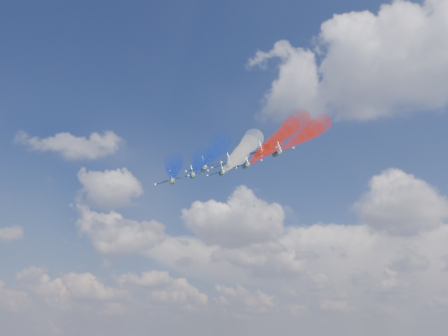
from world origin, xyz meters
The scene contains 16 objects.
jet_lead centered at (-16.11, -11.99, 140.37)m, with size 10.45×13.06×3.48m, color black, non-canonical shape.
trail_lead centered at (-0.05, -32.75, 134.80)m, with size 4.35×42.13×4.35m, color white, non-canonical shape.
jet_inner_left centered at (-18.77, -25.23, 136.26)m, with size 10.45×13.06×3.48m, color black, non-canonical shape.
trail_inner_left centered at (-2.71, -45.99, 130.69)m, with size 4.35×42.13×4.35m, color #1735C4, non-canonical shape.
jet_inner_right centered at (-4.79, -15.59, 139.96)m, with size 10.45×13.06×3.48m, color black, non-canonical shape.
trail_inner_right centered at (11.27, -36.35, 134.39)m, with size 4.35×42.13×4.35m, color red, non-canonical shape.
jet_outer_left centered at (-18.79, -35.66, 131.75)m, with size 10.45×13.06×3.48m, color black, non-canonical shape.
trail_outer_left centered at (-2.73, -56.42, 126.18)m, with size 4.35×42.13×4.35m, color #1735C4, non-canonical shape.
jet_center_third centered at (-3.79, -28.18, 136.42)m, with size 10.45×13.06×3.48m, color black, non-canonical shape.
trail_center_third centered at (12.27, -48.94, 130.85)m, with size 4.35×42.13×4.35m, color white, non-canonical shape.
jet_outer_right centered at (7.87, -18.87, 140.74)m, with size 10.45×13.06×3.48m, color black, non-canonical shape.
trail_outer_right centered at (23.93, -39.62, 135.17)m, with size 4.35×42.13×4.35m, color red, non-canonical shape.
jet_rear_left centered at (-4.24, -40.61, 131.89)m, with size 10.45×13.06×3.48m, color black, non-canonical shape.
trail_rear_left centered at (11.82, -61.37, 126.32)m, with size 4.35×42.13×4.35m, color #1735C4, non-canonical shape.
jet_rear_right centered at (8.23, -31.43, 136.78)m, with size 10.45×13.06×3.48m, color black, non-canonical shape.
trail_rear_right centered at (24.29, -52.19, 131.21)m, with size 4.35×42.13×4.35m, color red, non-canonical shape.
Camera 1 is at (73.70, -156.69, 85.59)m, focal length 42.72 mm.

